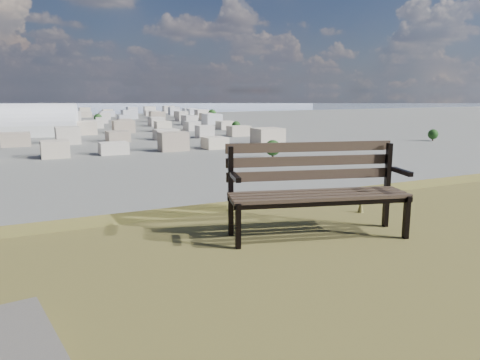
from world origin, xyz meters
TOP-DOWN VIEW (x-y plane):
  - park_bench at (1.29, 2.67)m, footprint 2.05×1.12m
  - arena at (2.89, 304.74)m, footprint 62.96×35.02m
  - city_blocks at (0.00, 394.44)m, footprint 395.00×361.00m
  - bay_water at (0.00, 900.00)m, footprint 2400.00×700.00m

SIDE VIEW (x-z plane):
  - bay_water at x=0.00m, z-range -0.06..0.06m
  - city_blocks at x=0.00m, z-range 0.00..7.00m
  - arena at x=2.89m, z-range -6.64..18.49m
  - park_bench at x=1.29m, z-range 25.07..26.09m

